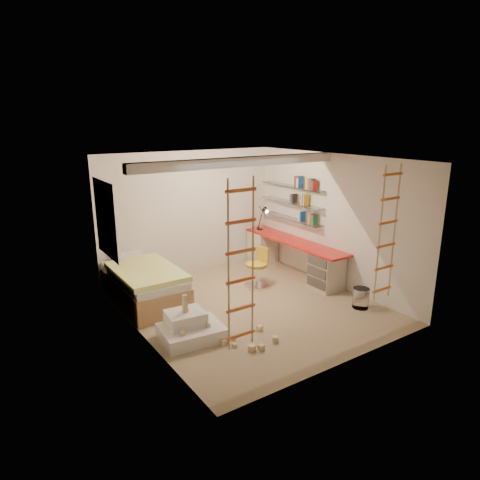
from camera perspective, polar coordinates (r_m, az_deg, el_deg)
floor at (r=7.74m, az=1.24°, el=-8.73°), size 4.50×4.50×0.00m
ceiling_beam at (r=7.33m, az=-0.00°, el=10.37°), size 4.00×0.18×0.16m
window_frame at (r=7.74m, az=-17.34°, el=2.67°), size 0.06×1.15×1.35m
window_blind at (r=7.75m, az=-17.06°, el=2.71°), size 0.02×1.00×1.20m
rope_ladder_left at (r=5.13m, az=0.11°, el=-3.51°), size 0.41×0.04×2.13m
rope_ladder_right at (r=6.93m, az=19.01°, el=0.75°), size 0.41×0.04×2.13m
waste_bin at (r=7.89m, az=15.81°, el=-7.45°), size 0.29×0.29×0.36m
desk at (r=9.22m, az=6.98°, el=-2.08°), size 0.56×2.80×0.75m
shelves at (r=9.25m, az=6.85°, el=4.99°), size 0.25×1.80×0.71m
bed at (r=7.99m, az=-12.68°, el=-5.77°), size 1.02×2.00×0.69m
task_lamp at (r=9.72m, az=3.24°, el=3.42°), size 0.14×0.36×0.57m
swivel_chair at (r=8.47m, az=2.30°, el=-4.39°), size 0.56×0.56×0.80m
play_platform at (r=6.65m, az=-6.68°, el=-11.61°), size 0.99×0.81×0.41m
toy_blocks at (r=6.52m, az=-2.43°, el=-11.62°), size 1.32×1.05×0.68m
books at (r=9.22m, az=6.88°, el=6.01°), size 0.14×0.70×0.92m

